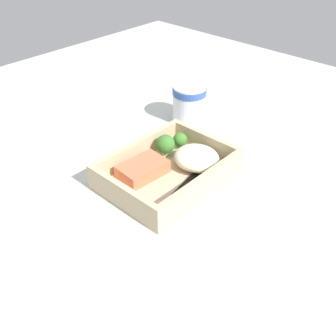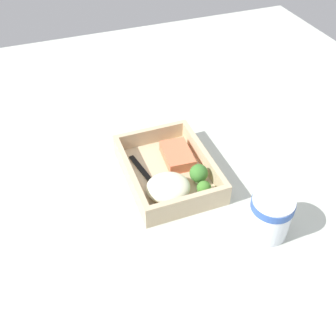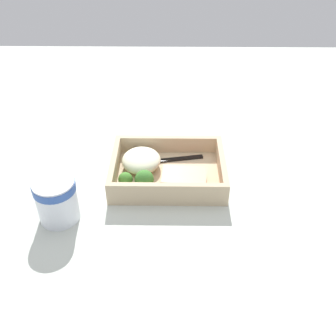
{
  "view_description": "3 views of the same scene",
  "coord_description": "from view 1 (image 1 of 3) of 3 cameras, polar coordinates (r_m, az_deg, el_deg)",
  "views": [
    {
      "loc": [
        -45.22,
        -41.9,
        46.87
      ],
      "look_at": [
        0.0,
        0.0,
        2.7
      ],
      "focal_mm": 42.0,
      "sensor_mm": 36.0,
      "label": 1
    },
    {
      "loc": [
        59.38,
        -22.21,
        61.36
      ],
      "look_at": [
        0.0,
        0.0,
        2.7
      ],
      "focal_mm": 42.0,
      "sensor_mm": 36.0,
      "label": 2
    },
    {
      "loc": [
        -0.79,
        67.94,
        54.94
      ],
      "look_at": [
        0.0,
        0.0,
        2.7
      ],
      "focal_mm": 42.0,
      "sensor_mm": 36.0,
      "label": 3
    }
  ],
  "objects": [
    {
      "name": "paper_cup",
      "position": [
        0.95,
        3.08,
        9.58
      ],
      "size": [
        8.05,
        8.05,
        9.01
      ],
      "color": "silver",
      "rests_on": "ground_plane"
    },
    {
      "name": "receipt_slip",
      "position": [
        0.67,
        13.8,
        -9.58
      ],
      "size": [
        10.37,
        16.0,
        0.24
      ],
      "primitive_type": "cube",
      "rotation": [
        0.0,
        0.0,
        0.07
      ],
      "color": "white",
      "rests_on": "ground_plane"
    },
    {
      "name": "broccoli_floret_2",
      "position": [
        0.81,
        -0.38,
        3.43
      ],
      "size": [
        3.99,
        3.99,
        4.49
      ],
      "color": "#82AF68",
      "rests_on": "takeout_tray"
    },
    {
      "name": "tray_rim",
      "position": [
        0.76,
        0.0,
        0.31
      ],
      "size": [
        24.62,
        18.33,
        3.99
      ],
      "color": "tan",
      "rests_on": "takeout_tray"
    },
    {
      "name": "fork",
      "position": [
        0.75,
        3.01,
        -1.9
      ],
      "size": [
        15.84,
        4.5,
        0.44
      ],
      "color": "black",
      "rests_on": "takeout_tray"
    },
    {
      "name": "takeout_tray",
      "position": [
        0.77,
        0.0,
        -1.27
      ],
      "size": [
        24.62,
        18.33,
        1.2
      ],
      "primitive_type": "cube",
      "color": "tan",
      "rests_on": "ground_plane"
    },
    {
      "name": "ground_plane",
      "position": [
        0.78,
        0.0,
        -2.21
      ],
      "size": [
        160.0,
        160.0,
        2.0
      ],
      "primitive_type": "cube",
      "color": "#B6BEB3"
    },
    {
      "name": "broccoli_floret_1",
      "position": [
        0.84,
        1.78,
        4.1
      ],
      "size": [
        3.05,
        3.05,
        3.56
      ],
      "color": "#7CA35A",
      "rests_on": "takeout_tray"
    },
    {
      "name": "mashed_potatoes",
      "position": [
        0.78,
        4.17,
        1.48
      ],
      "size": [
        8.64,
        9.28,
        3.82
      ],
      "primitive_type": "ellipsoid",
      "color": "beige",
      "rests_on": "takeout_tray"
    },
    {
      "name": "salmon_fillet",
      "position": [
        0.76,
        -3.71,
        -0.17
      ],
      "size": [
        9.69,
        6.71,
        2.62
      ],
      "primitive_type": "cube",
      "rotation": [
        0.0,
        0.0,
        -0.08
      ],
      "color": "#E76E4A",
      "rests_on": "takeout_tray"
    }
  ]
}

